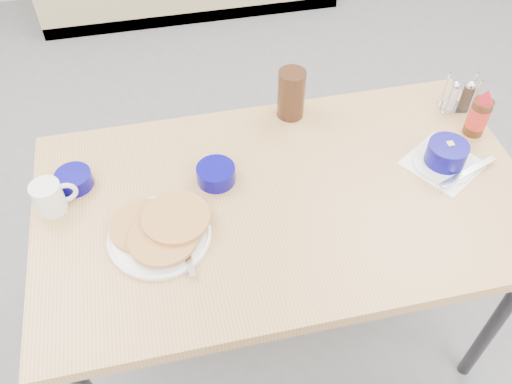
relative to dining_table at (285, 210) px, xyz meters
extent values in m
cube|color=tan|center=(0.00, 0.00, 0.04)|extent=(1.40, 0.80, 0.04)
cylinder|color=#2D2D33|center=(0.62, -0.32, -0.34)|extent=(0.04, 0.04, 0.72)
cylinder|color=#2D2D33|center=(-0.62, 0.32, -0.34)|extent=(0.04, 0.04, 0.72)
cylinder|color=#2D2D33|center=(0.62, 0.32, -0.34)|extent=(0.04, 0.04, 0.72)
cylinder|color=white|center=(-0.36, -0.07, 0.07)|extent=(0.27, 0.27, 0.01)
cylinder|color=tan|center=(-0.40, -0.04, 0.08)|extent=(0.18, 0.18, 0.01)
cylinder|color=tan|center=(-0.35, -0.10, 0.09)|extent=(0.18, 0.18, 0.01)
cylinder|color=tan|center=(-0.31, -0.05, 0.10)|extent=(0.18, 0.18, 0.01)
cube|color=silver|center=(-0.30, -0.16, 0.08)|extent=(0.03, 0.12, 0.00)
cylinder|color=white|center=(-0.64, 0.09, 0.11)|extent=(0.08, 0.08, 0.09)
cylinder|color=black|center=(-0.64, 0.09, 0.15)|extent=(0.07, 0.07, 0.00)
torus|color=white|center=(-0.60, 0.10, 0.11)|extent=(0.07, 0.03, 0.07)
cube|color=white|center=(0.49, 0.02, 0.06)|extent=(0.26, 0.26, 0.00)
cylinder|color=white|center=(0.49, 0.02, 0.07)|extent=(0.18, 0.18, 0.01)
cylinder|color=#08046F|center=(0.49, 0.02, 0.11)|extent=(0.12, 0.12, 0.06)
cylinder|color=white|center=(0.49, 0.02, 0.13)|extent=(0.10, 0.10, 0.01)
cube|color=#F4DB60|center=(0.49, 0.03, 0.14)|extent=(0.02, 0.02, 0.01)
cube|color=silver|center=(0.54, -0.04, 0.08)|extent=(0.21, 0.09, 0.01)
cylinder|color=#08046F|center=(-0.58, 0.17, 0.09)|extent=(0.10, 0.10, 0.05)
cylinder|color=#08046F|center=(-0.18, 0.10, 0.09)|extent=(0.11, 0.11, 0.05)
cylinder|color=#361D11|center=(0.10, 0.34, 0.14)|extent=(0.11, 0.11, 0.16)
cube|color=silver|center=(0.64, 0.25, 0.06)|extent=(0.12, 0.08, 0.00)
cylinder|color=silver|center=(0.59, 0.24, 0.13)|extent=(0.01, 0.01, 0.12)
cylinder|color=silver|center=(0.68, 0.22, 0.13)|extent=(0.01, 0.01, 0.12)
cylinder|color=silver|center=(0.60, 0.28, 0.13)|extent=(0.01, 0.01, 0.12)
cylinder|color=silver|center=(0.69, 0.26, 0.13)|extent=(0.01, 0.01, 0.12)
cylinder|color=silver|center=(0.62, 0.26, 0.11)|extent=(0.04, 0.04, 0.08)
cylinder|color=#3F3326|center=(0.66, 0.25, 0.11)|extent=(0.04, 0.04, 0.08)
cylinder|color=#47230F|center=(0.64, 0.13, 0.12)|extent=(0.06, 0.06, 0.12)
cylinder|color=red|center=(0.64, 0.13, 0.13)|extent=(0.06, 0.06, 0.07)
cone|color=#B1111C|center=(0.64, 0.13, 0.21)|extent=(0.05, 0.05, 0.04)
cube|color=#E76E4D|center=(-0.44, -0.10, 0.06)|extent=(0.05, 0.04, 0.00)
camera|label=1|loc=(-0.30, -0.96, 1.22)|focal=38.00mm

